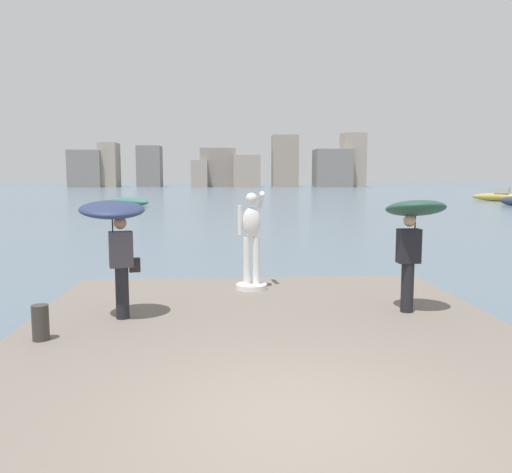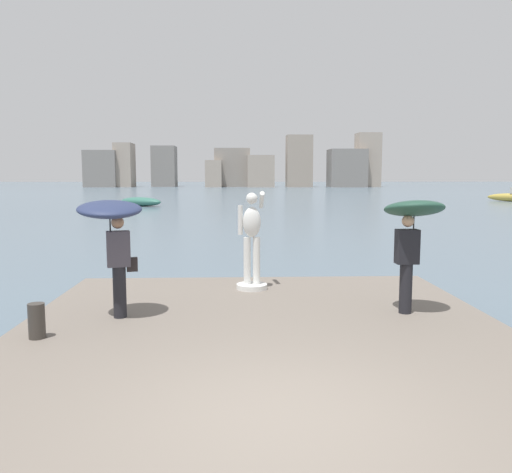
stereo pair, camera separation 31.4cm
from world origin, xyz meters
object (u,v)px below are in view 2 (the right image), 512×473
object	(u,v)px
mooring_bollard	(37,321)
boat_far	(141,202)
onlooker_left	(112,225)
onlooker_right	(412,223)
statue_white_figure	(252,246)

from	to	relation	value
mooring_bollard	boat_far	size ratio (longest dim) A/B	0.11
onlooker_left	onlooker_right	xyz separation A→B (m)	(5.12, 0.11, 0.01)
statue_white_figure	onlooker_left	bearing A→B (deg)	-138.01
statue_white_figure	mooring_bollard	xyz separation A→B (m)	(-3.30, -3.29, -0.67)
mooring_bollard	onlooker_left	bearing A→B (deg)	51.44
onlooker_right	mooring_bollard	distance (m)	6.28
statue_white_figure	boat_far	size ratio (longest dim) A/B	0.44
mooring_bollard	boat_far	xyz separation A→B (m)	(-5.82, 41.20, -0.25)
statue_white_figure	onlooker_right	world-z (taller)	statue_white_figure
onlooker_left	mooring_bollard	distance (m)	1.95
onlooker_right	mooring_bollard	xyz separation A→B (m)	(-6.02, -1.24, -1.32)
onlooker_left	mooring_bollard	size ratio (longest dim) A/B	3.88
onlooker_right	boat_far	distance (m)	41.71
onlooker_right	onlooker_left	bearing A→B (deg)	-178.75
mooring_bollard	boat_far	bearing A→B (deg)	98.04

